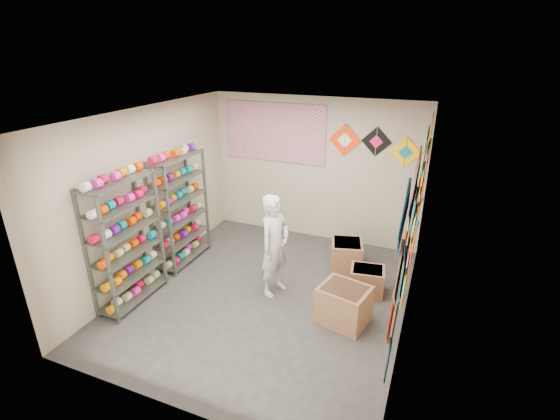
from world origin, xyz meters
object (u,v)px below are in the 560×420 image
at_px(shelf_rack_front, 126,243).
at_px(carton_b, 367,281).
at_px(carton_c, 346,255).
at_px(shopkeeper, 275,245).
at_px(carton_a, 344,305).
at_px(shelf_rack_back, 180,210).

xyz_separation_m(shelf_rack_front, carton_b, (3.17, 1.49, -0.74)).
height_order(carton_b, carton_c, carton_c).
bearing_deg(carton_b, shopkeeper, -167.77).
height_order(shelf_rack_front, carton_a, shelf_rack_front).
bearing_deg(carton_a, shelf_rack_front, -154.75).
relative_size(shelf_rack_front, shelf_rack_back, 1.00).
xyz_separation_m(shelf_rack_back, carton_a, (3.01, -0.63, -0.68)).
relative_size(shopkeeper, carton_a, 2.47).
relative_size(shelf_rack_back, carton_c, 3.40).
height_order(shelf_rack_back, carton_c, shelf_rack_back).
bearing_deg(shelf_rack_back, carton_c, 16.42).
relative_size(shelf_rack_front, shopkeeper, 1.20).
xyz_separation_m(shelf_rack_front, carton_c, (2.70, 2.10, -0.71)).
distance_m(shopkeeper, carton_b, 1.52).
bearing_deg(carton_a, carton_b, 91.63).
height_order(shelf_rack_back, carton_a, shelf_rack_back).
relative_size(shelf_rack_back, shopkeeper, 1.20).
height_order(shelf_rack_front, carton_c, shelf_rack_front).
bearing_deg(carton_a, shelf_rack_back, -179.13).
distance_m(shelf_rack_front, carton_c, 3.49).
relative_size(shelf_rack_back, carton_b, 3.78).
xyz_separation_m(carton_a, carton_c, (-0.30, 1.43, -0.02)).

